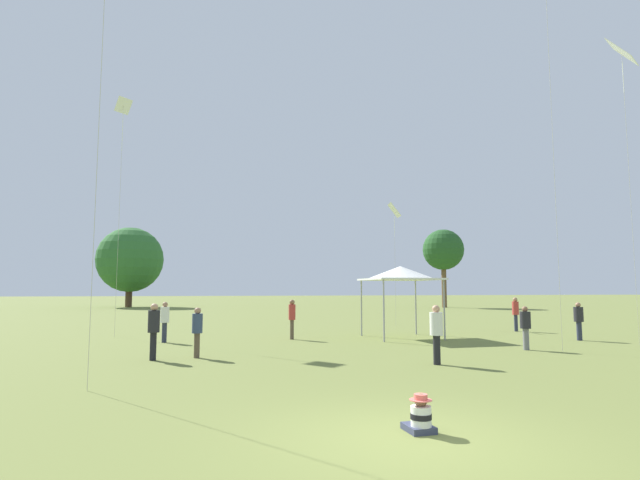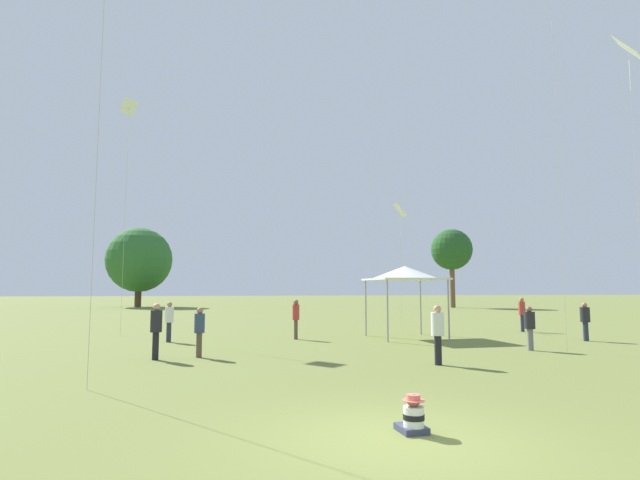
% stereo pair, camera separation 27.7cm
% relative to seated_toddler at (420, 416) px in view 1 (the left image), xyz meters
% --- Properties ---
extents(ground_plane, '(300.00, 300.00, 0.00)m').
position_rel_seated_toddler_xyz_m(ground_plane, '(-0.39, -0.35, -0.25)').
color(ground_plane, olive).
extents(seated_toddler, '(0.42, 0.52, 0.59)m').
position_rel_seated_toddler_xyz_m(seated_toddler, '(0.00, 0.00, 0.00)').
color(seated_toddler, '#383D56').
rests_on(seated_toddler, ground).
extents(person_standing_0, '(0.39, 0.39, 1.75)m').
position_rel_seated_toddler_xyz_m(person_standing_0, '(12.31, 15.91, 0.81)').
color(person_standing_0, '#282D42').
rests_on(person_standing_0, ground).
extents(person_standing_1, '(0.44, 0.44, 1.56)m').
position_rel_seated_toddler_xyz_m(person_standing_1, '(7.98, 8.84, 0.67)').
color(person_standing_1, slate).
rests_on(person_standing_1, ground).
extents(person_standing_2, '(0.45, 0.45, 1.61)m').
position_rel_seated_toddler_xyz_m(person_standing_2, '(12.25, 11.30, 0.70)').
color(person_standing_2, '#282D42').
rests_on(person_standing_2, ground).
extents(person_standing_3, '(0.47, 0.47, 1.74)m').
position_rel_seated_toddler_xyz_m(person_standing_3, '(-4.89, 8.98, 0.79)').
color(person_standing_3, black).
rests_on(person_standing_3, ground).
extents(person_standing_4, '(0.41, 0.41, 1.59)m').
position_rel_seated_toddler_xyz_m(person_standing_4, '(-3.58, 9.27, 0.70)').
color(person_standing_4, brown).
rests_on(person_standing_4, ground).
extents(person_standing_5, '(0.42, 0.42, 1.65)m').
position_rel_seated_toddler_xyz_m(person_standing_5, '(-5.01, 14.26, 0.74)').
color(person_standing_5, '#282D42').
rests_on(person_standing_5, ground).
extents(person_standing_6, '(0.32, 0.32, 1.72)m').
position_rel_seated_toddler_xyz_m(person_standing_6, '(0.32, 14.38, 0.80)').
color(person_standing_6, brown).
rests_on(person_standing_6, ground).
extents(person_standing_7, '(0.53, 0.53, 1.72)m').
position_rel_seated_toddler_xyz_m(person_standing_7, '(3.29, 6.31, 0.77)').
color(person_standing_7, black).
rests_on(person_standing_7, ground).
extents(canopy_tent, '(3.23, 3.23, 3.22)m').
position_rel_seated_toddler_xyz_m(canopy_tent, '(5.24, 13.99, 2.64)').
color(canopy_tent, white).
rests_on(canopy_tent, ground).
extents(kite_1, '(1.65, 1.51, 12.49)m').
position_rel_seated_toddler_xyz_m(kite_1, '(13.24, 9.24, 11.49)').
color(kite_1, white).
rests_on(kite_1, ground).
extents(kite_4, '(0.81, 0.81, 11.29)m').
position_rel_seated_toddler_xyz_m(kite_4, '(-7.45, 17.28, 10.10)').
color(kite_4, white).
rests_on(kite_4, ground).
extents(kite_5, '(0.80, 1.12, 7.41)m').
position_rel_seated_toddler_xyz_m(kite_5, '(7.73, 21.16, 6.59)').
color(kite_5, white).
rests_on(kite_5, ground).
extents(distant_tree_0, '(4.81, 4.81, 9.22)m').
position_rel_seated_toddler_xyz_m(distant_tree_0, '(23.72, 47.02, 6.50)').
color(distant_tree_0, brown).
rests_on(distant_tree_0, ground).
extents(distant_tree_1, '(7.83, 7.83, 9.62)m').
position_rel_seated_toddler_xyz_m(distant_tree_1, '(-12.75, 56.42, 5.44)').
color(distant_tree_1, '#473323').
rests_on(distant_tree_1, ground).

